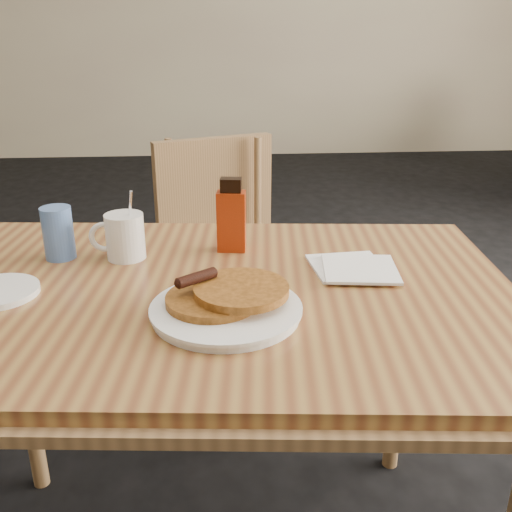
{
  "coord_description": "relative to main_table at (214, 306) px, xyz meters",
  "views": [
    {
      "loc": [
        -0.07,
        -0.97,
        1.22
      ],
      "look_at": [
        0.01,
        0.03,
        0.82
      ],
      "focal_mm": 40.0,
      "sensor_mm": 36.0,
      "label": 1
    }
  ],
  "objects": [
    {
      "name": "wall_back",
      "position": [
        0.08,
        4.95,
        0.69
      ],
      "size": [
        8.0,
        0.0,
        8.0
      ],
      "primitive_type": "plane",
      "rotation": [
        1.57,
        0.0,
        0.0
      ],
      "color": "beige",
      "rests_on": "ground"
    },
    {
      "name": "main_table",
      "position": [
        0.0,
        0.0,
        0.0
      ],
      "size": [
        1.29,
        0.94,
        0.75
      ],
      "rotation": [
        0.0,
        0.0,
        -0.09
      ],
      "color": "#9F7138",
      "rests_on": "floor"
    },
    {
      "name": "chair_main_far",
      "position": [
        0.01,
        0.74,
        -0.17
      ],
      "size": [
        0.52,
        0.54,
        0.9
      ],
      "rotation": [
        0.0,
        0.0,
        0.37
      ],
      "color": "#9D7549",
      "rests_on": "floor"
    },
    {
      "name": "pancake_plate",
      "position": [
        0.02,
        -0.12,
        0.06
      ],
      "size": [
        0.27,
        0.27,
        0.07
      ],
      "rotation": [
        0.0,
        0.0,
        0.2
      ],
      "color": "white",
      "rests_on": "main_table"
    },
    {
      "name": "coffee_mug",
      "position": [
        -0.19,
        0.17,
        0.09
      ],
      "size": [
        0.12,
        0.08,
        0.16
      ],
      "rotation": [
        0.0,
        0.0,
        -0.01
      ],
      "color": "white",
      "rests_on": "main_table"
    },
    {
      "name": "syrup_bottle",
      "position": [
        0.04,
        0.2,
        0.12
      ],
      "size": [
        0.07,
        0.05,
        0.17
      ],
      "rotation": [
        0.0,
        0.0,
        -0.12
      ],
      "color": "maroon",
      "rests_on": "main_table"
    },
    {
      "name": "napkin_stack",
      "position": [
        0.29,
        0.06,
        0.05
      ],
      "size": [
        0.18,
        0.19,
        0.01
      ],
      "rotation": [
        0.0,
        0.0,
        0.09
      ],
      "color": "white",
      "rests_on": "main_table"
    },
    {
      "name": "blue_tumbler",
      "position": [
        -0.33,
        0.18,
        0.1
      ],
      "size": [
        0.08,
        0.08,
        0.12
      ],
      "primitive_type": "cylinder",
      "rotation": [
        0.0,
        0.0,
        0.19
      ],
      "color": "#5279C1",
      "rests_on": "main_table"
    }
  ]
}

